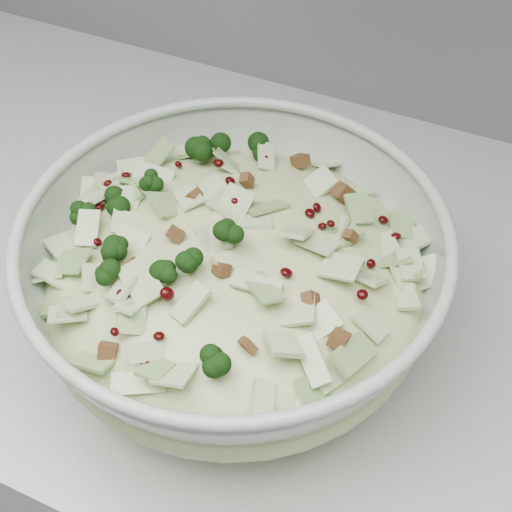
# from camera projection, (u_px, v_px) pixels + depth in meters

# --- Properties ---
(mixing_bowl) EXTENTS (0.44, 0.44, 0.14)m
(mixing_bowl) POSITION_uv_depth(u_px,v_px,m) (235.00, 281.00, 0.58)
(mixing_bowl) COLOR #AEBFB0
(mixing_bowl) RESTS_ON counter
(salad) EXTENTS (0.37, 0.37, 0.14)m
(salad) POSITION_uv_depth(u_px,v_px,m) (234.00, 264.00, 0.57)
(salad) COLOR beige
(salad) RESTS_ON mixing_bowl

